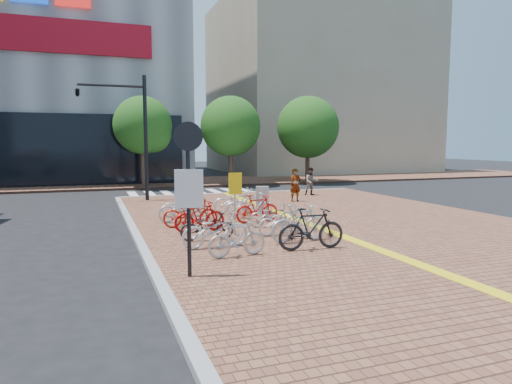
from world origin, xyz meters
name	(u,v)px	position (x,y,z in m)	size (l,w,h in m)	color
ground	(269,238)	(0.00, 0.00, 0.00)	(120.00, 120.00, 0.00)	black
sidewalk	(462,267)	(3.00, -5.00, 0.07)	(14.00, 34.00, 0.15)	brown
tactile_strip	(429,268)	(2.00, -5.00, 0.16)	(0.40, 34.00, 0.01)	yellow
kerb_west	(169,302)	(-4.00, -5.00, 0.08)	(0.25, 34.00, 0.15)	gray
kerb_north	(242,193)	(3.00, 12.00, 0.08)	(14.00, 0.25, 0.15)	gray
far_sidewalk	(166,183)	(0.00, 21.00, 0.07)	(70.00, 8.00, 0.15)	brown
building_beige	(315,88)	(18.00, 32.00, 9.00)	(20.00, 18.00, 18.00)	gray
crosswalk	(193,193)	(0.50, 14.00, 0.01)	(7.50, 4.00, 0.01)	silver
street_trees	(245,128)	(5.04, 17.45, 4.10)	(16.20, 4.60, 6.35)	#38281E
bike_0	(237,238)	(-1.86, -2.46, 0.62)	(0.45, 1.58, 0.95)	#A9A9AD
bike_1	(215,230)	(-2.11, -1.27, 0.65)	(0.66, 1.91, 1.00)	silver
bike_2	(207,226)	(-2.10, -0.28, 0.57)	(0.56, 1.60, 0.84)	black
bike_3	(200,216)	(-2.01, 1.07, 0.66)	(0.48, 1.71, 1.03)	#A70B0C
bike_4	(190,213)	(-2.13, 1.98, 0.64)	(0.65, 1.86, 0.98)	red
bike_5	(184,208)	(-2.13, 3.14, 0.65)	(0.66, 1.89, 1.00)	#B9B9BE
bike_6	(184,206)	(-1.93, 4.24, 0.59)	(0.59, 1.68, 0.88)	silver
bike_7	(311,229)	(0.28, -2.40, 0.73)	(0.54, 1.92, 1.15)	black
bike_8	(299,223)	(0.38, -1.42, 0.71)	(0.53, 1.86, 1.12)	silver
bike_9	(283,221)	(0.34, -0.34, 0.60)	(0.60, 1.71, 0.90)	silver
bike_10	(272,215)	(0.50, 1.01, 0.57)	(0.55, 1.59, 0.84)	#A5A5A9
bike_11	(257,209)	(0.36, 2.09, 0.66)	(0.48, 1.69, 1.02)	#BA110D
bike_12	(248,205)	(0.37, 3.10, 0.64)	(0.65, 1.87, 0.98)	white
bike_13	(237,201)	(0.32, 4.39, 0.68)	(0.70, 2.00, 1.05)	silver
pedestrian_a	(295,185)	(4.21, 7.12, 0.97)	(0.60, 0.39, 1.63)	gray
pedestrian_b	(311,181)	(6.15, 9.25, 0.92)	(0.75, 0.58, 1.53)	#4C5060
utility_box	(262,200)	(1.29, 4.03, 0.71)	(0.51, 0.37, 1.12)	#A8A8AD
yellow_sign	(235,188)	(-0.36, 2.47, 1.40)	(0.49, 0.11, 1.81)	#B7B7BC
notice_sign	(189,180)	(-3.34, -3.79, 2.25)	(0.61, 0.19, 3.33)	black
traffic_light_pole	(115,114)	(-4.09, 10.11, 4.44)	(3.33, 1.29, 6.21)	black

